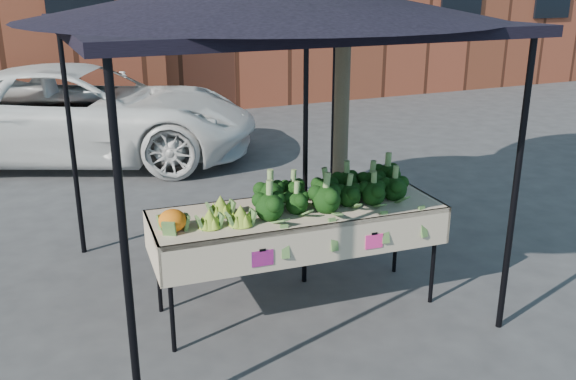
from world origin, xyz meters
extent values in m
plane|color=#333336|center=(0.00, 0.00, 0.00)|extent=(90.00, 90.00, 0.00)
cube|color=beige|center=(0.18, 0.10, 0.45)|extent=(2.45, 0.98, 0.90)
cube|color=#F22D8C|center=(-0.26, -0.31, 0.70)|extent=(0.17, 0.01, 0.12)
cube|color=#F22D8B|center=(0.68, -0.31, 0.70)|extent=(0.17, 0.01, 0.12)
ellipsoid|color=black|center=(0.50, 0.12, 1.04)|extent=(1.49, 0.59, 0.28)
ellipsoid|color=#AEBD35|center=(-0.49, 0.08, 1.01)|extent=(0.45, 0.49, 0.22)
ellipsoid|color=orange|center=(-0.87, 0.05, 1.00)|extent=(0.22, 0.22, 0.20)
camera|label=1|loc=(-1.83, -4.19, 2.66)|focal=38.56mm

